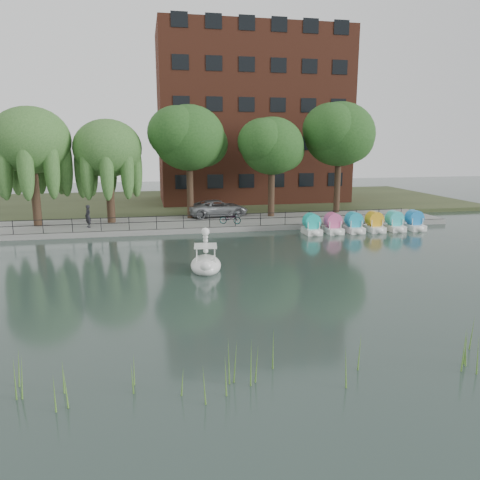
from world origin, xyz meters
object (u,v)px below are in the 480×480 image
object	(u,v)px
minivan	(218,207)
pedestrian	(88,215)
bicycle	(230,218)
swan_boat	(206,262)

from	to	relation	value
minivan	pedestrian	distance (m)	10.97
bicycle	pedestrian	xyz separation A→B (m)	(-10.86, 0.64, 0.49)
pedestrian	swan_boat	distance (m)	14.40
swan_boat	bicycle	bearing A→B (deg)	80.81
minivan	bicycle	world-z (taller)	minivan
bicycle	minivan	bearing A→B (deg)	24.96
pedestrian	bicycle	bearing A→B (deg)	54.45
bicycle	pedestrian	size ratio (longest dim) A/B	0.87
pedestrian	minivan	bearing A→B (deg)	74.93
pedestrian	swan_boat	bearing A→B (deg)	-1.09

